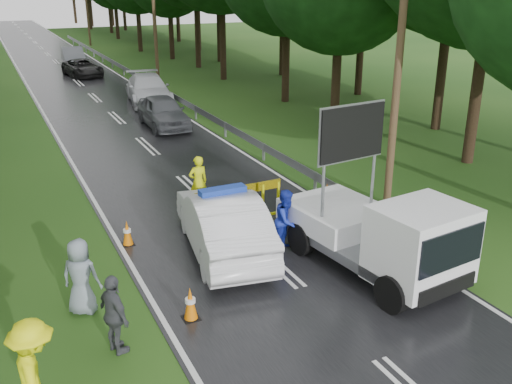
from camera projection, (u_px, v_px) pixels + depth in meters
ground at (272, 262)px, 14.74m from camera, size 160.00×160.00×0.00m
road at (78, 83)px, 40.09m from camera, size 7.00×140.00×0.02m
guardrail at (131, 72)px, 41.11m from camera, size 0.12×60.06×0.70m
utility_pole_near at (400, 44)px, 16.75m from camera, size 1.40×0.24×10.00m
utility_pole_mid at (154, 7)px, 38.72m from camera, size 1.40×0.24×10.00m
police_sedan at (223, 223)px, 15.02m from camera, size 2.53×5.23×1.82m
work_truck at (382, 234)px, 13.77m from camera, size 2.77×5.23×3.99m
barrier at (239, 195)px, 16.85m from camera, size 2.78×0.15×1.15m
officer at (198, 182)px, 17.97m from camera, size 0.64×0.43×1.70m
civilian at (287, 220)px, 15.14m from camera, size 1.04×0.99×1.70m
bystander_left at (35, 375)px, 9.01m from camera, size 0.84×1.33×1.97m
bystander_mid at (115, 315)px, 10.90m from camera, size 0.67×1.05×1.66m
bystander_right at (81, 277)px, 12.22m from camera, size 1.01×0.93×1.74m
queue_car_first at (163, 112)px, 27.84m from camera, size 1.93×4.58×1.55m
queue_car_second at (148, 89)px, 33.26m from camera, size 3.03×5.87×1.63m
queue_car_third at (83, 68)px, 42.42m from camera, size 2.69×4.82×1.27m
queue_car_fourth at (73, 57)px, 47.54m from camera, size 1.98×4.84×1.56m
cone_near_left at (190, 304)px, 12.13m from camera, size 0.36×0.36×0.77m
cone_center at (237, 257)px, 14.21m from camera, size 0.33×0.33×0.71m
cone_far at (248, 203)px, 17.68m from camera, size 0.33×0.33×0.71m
cone_left_mid at (127, 233)px, 15.55m from camera, size 0.34×0.34×0.72m
cone_right at (327, 193)px, 18.54m from camera, size 0.31×0.31×0.66m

